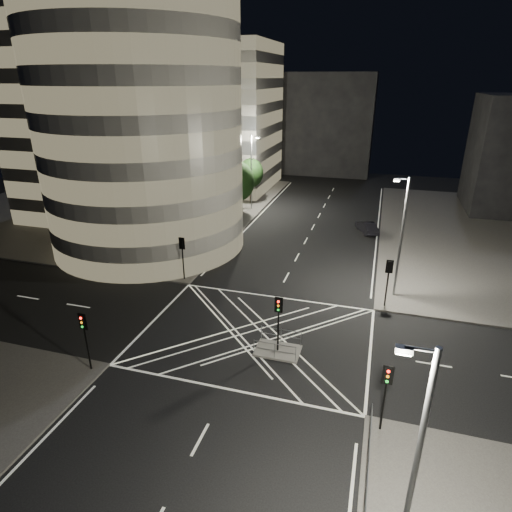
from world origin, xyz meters
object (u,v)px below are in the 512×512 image
(traffic_signal_fr, at_px, (388,275))
(street_lamp_right_far, at_px, (401,234))
(street_lamp_left_far, at_px, (252,170))
(central_island, at_px, (278,351))
(traffic_signal_nl, at_px, (85,331))
(street_lamp_right_near, at_px, (413,468))
(traffic_signal_island, at_px, (279,314))
(sedan, at_px, (367,227))
(street_lamp_left_near, at_px, (198,206))
(traffic_signal_nr, at_px, (386,386))
(traffic_signal_fl, at_px, (182,251))

(traffic_signal_fr, distance_m, street_lamp_right_far, 3.48)
(traffic_signal_fr, bearing_deg, street_lamp_left_far, 128.17)
(central_island, xyz_separation_m, street_lamp_right_far, (7.44, 10.50, 5.47))
(traffic_signal_nl, height_order, street_lamp_right_far, street_lamp_right_far)
(central_island, height_order, street_lamp_right_far, street_lamp_right_far)
(traffic_signal_nl, height_order, street_lamp_right_near, street_lamp_right_near)
(central_island, bearing_deg, street_lamp_left_far, 109.95)
(street_lamp_left_far, bearing_deg, street_lamp_right_far, -48.06)
(traffic_signal_island, relative_size, street_lamp_right_far, 0.40)
(central_island, xyz_separation_m, sedan, (4.42, 26.41, 0.60))
(street_lamp_left_near, bearing_deg, street_lamp_right_near, -54.03)
(traffic_signal_island, xyz_separation_m, sedan, (4.42, 26.41, -2.24))
(sedan, bearing_deg, street_lamp_left_far, -42.35)
(traffic_signal_nr, bearing_deg, traffic_signal_nl, 180.00)
(traffic_signal_island, relative_size, street_lamp_left_far, 0.40)
(street_lamp_left_near, bearing_deg, traffic_signal_nl, -88.06)
(traffic_signal_nr, relative_size, traffic_signal_island, 1.00)
(central_island, bearing_deg, traffic_signal_nl, -153.86)
(traffic_signal_fl, height_order, street_lamp_right_near, street_lamp_right_near)
(traffic_signal_fl, distance_m, street_lamp_right_far, 18.55)
(street_lamp_left_far, distance_m, street_lamp_right_far, 28.23)
(sedan, bearing_deg, traffic_signal_nl, 39.81)
(traffic_signal_fl, xyz_separation_m, street_lamp_left_near, (-0.64, 5.20, 2.63))
(traffic_signal_nr, xyz_separation_m, street_lamp_right_far, (0.64, 15.80, 2.63))
(traffic_signal_nr, xyz_separation_m, sedan, (-2.38, 31.71, -2.24))
(sedan, bearing_deg, traffic_signal_fr, 72.94)
(traffic_signal_fl, bearing_deg, street_lamp_right_near, -48.76)
(traffic_signal_nr, relative_size, street_lamp_right_near, 0.40)
(sedan, bearing_deg, traffic_signal_nr, 69.75)
(street_lamp_right_far, distance_m, sedan, 16.91)
(central_island, relative_size, street_lamp_right_near, 0.30)
(traffic_signal_fr, bearing_deg, central_island, -129.33)
(traffic_signal_island, relative_size, street_lamp_left_near, 0.40)
(traffic_signal_nr, bearing_deg, street_lamp_left_far, 116.36)
(street_lamp_left_near, bearing_deg, central_island, -49.73)
(traffic_signal_fr, relative_size, street_lamp_right_near, 0.40)
(central_island, xyz_separation_m, traffic_signal_island, (0.00, 0.00, 2.84))
(central_island, xyz_separation_m, street_lamp_left_far, (-11.44, 31.50, 5.47))
(traffic_signal_island, bearing_deg, traffic_signal_fr, 50.67)
(traffic_signal_fl, height_order, street_lamp_left_far, street_lamp_left_far)
(traffic_signal_island, bearing_deg, street_lamp_right_near, -59.25)
(street_lamp_left_near, bearing_deg, street_lamp_left_far, 90.00)
(traffic_signal_nl, xyz_separation_m, street_lamp_left_far, (-0.64, 36.80, 2.63))
(traffic_signal_nl, xyz_separation_m, street_lamp_left_near, (-0.64, 18.80, 2.63))
(street_lamp_left_far, bearing_deg, central_island, -70.05)
(central_island, height_order, traffic_signal_island, traffic_signal_island)
(traffic_signal_fr, relative_size, street_lamp_left_near, 0.40)
(traffic_signal_nl, bearing_deg, traffic_signal_nr, 0.00)
(central_island, xyz_separation_m, street_lamp_right_near, (7.44, -12.50, 5.47))
(traffic_signal_nl, relative_size, traffic_signal_nr, 1.00)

